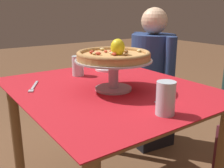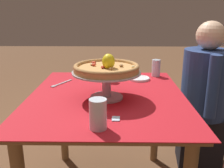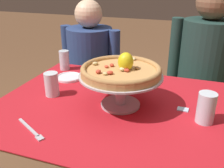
{
  "view_description": "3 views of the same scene",
  "coord_description": "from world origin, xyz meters",
  "views": [
    {
      "loc": [
        1.07,
        -0.73,
        1.13
      ],
      "look_at": [
        0.08,
        -0.03,
        0.78
      ],
      "focal_mm": 41.77,
      "sensor_mm": 36.0,
      "label": 1
    },
    {
      "loc": [
        1.39,
        0.05,
        1.22
      ],
      "look_at": [
        0.0,
        0.03,
        0.8
      ],
      "focal_mm": 40.21,
      "sensor_mm": 36.0,
      "label": 2
    },
    {
      "loc": [
        0.36,
        -1.01,
        1.3
      ],
      "look_at": [
        0.0,
        0.02,
        0.83
      ],
      "focal_mm": 40.46,
      "sensor_mm": 36.0,
      "label": 3
    }
  ],
  "objects": [
    {
      "name": "sugar_packet",
      "position": [
        0.33,
        0.05,
        0.74
      ],
      "size": [
        0.05,
        0.04,
        0.0
      ],
      "primitive_type": "cube",
      "rotation": [
        0.0,
        0.0,
        3.1
      ],
      "color": "silver",
      "rests_on": "dining_table"
    },
    {
      "name": "pizza_stand",
      "position": [
        0.05,
        0.0,
        0.84
      ],
      "size": [
        0.38,
        0.38,
        0.15
      ],
      "color": "#B7B7C1",
      "rests_on": "dining_table"
    },
    {
      "name": "dinner_fork",
      "position": [
        -0.22,
        -0.32,
        0.74
      ],
      "size": [
        0.18,
        0.11,
        0.01
      ],
      "color": "#B7B7C1",
      "rests_on": "dining_table"
    },
    {
      "name": "pizza",
      "position": [
        0.05,
        0.0,
        0.91
      ],
      "size": [
        0.36,
        0.36,
        0.1
      ],
      "color": "tan",
      "rests_on": "pizza_stand"
    },
    {
      "name": "dining_table",
      "position": [
        0.0,
        0.0,
        0.62
      ],
      "size": [
        1.08,
        0.91,
        0.73
      ],
      "color": "olive",
      "rests_on": "ground"
    },
    {
      "name": "water_glass_back_left",
      "position": [
        -0.44,
        0.35,
        0.79
      ],
      "size": [
        0.06,
        0.06,
        0.12
      ],
      "color": "silver",
      "rests_on": "dining_table"
    },
    {
      "name": "side_plate",
      "position": [
        -0.34,
        0.22,
        0.74
      ],
      "size": [
        0.15,
        0.15,
        0.02
      ],
      "color": "white",
      "rests_on": "dining_table"
    },
    {
      "name": "water_glass_side_left",
      "position": [
        -0.31,
        -0.01,
        0.79
      ],
      "size": [
        0.07,
        0.07,
        0.12
      ],
      "color": "silver",
      "rests_on": "dining_table"
    },
    {
      "name": "water_glass_side_right",
      "position": [
        0.43,
        -0.02,
        0.79
      ],
      "size": [
        0.07,
        0.07,
        0.13
      ],
      "color": "silver",
      "rests_on": "dining_table"
    },
    {
      "name": "diner_left",
      "position": [
        -0.42,
        0.72,
        0.55
      ],
      "size": [
        0.5,
        0.38,
        1.14
      ],
      "color": "black",
      "rests_on": "ground"
    }
  ]
}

